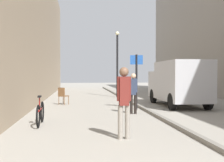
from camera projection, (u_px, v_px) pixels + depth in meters
name	position (u px, v px, depth m)	size (l,w,h in m)	color
ground_plane	(107.00, 107.00, 14.17)	(80.00, 80.00, 0.00)	gray
building_facade_left	(11.00, 11.00, 13.49)	(2.21, 40.00, 9.51)	gray
kerb_strip	(138.00, 105.00, 14.36)	(0.16, 40.00, 0.12)	slate
pedestrian_main_foreground	(124.00, 98.00, 7.13)	(0.37, 0.24, 1.85)	gray
pedestrian_mid_block	(133.00, 90.00, 11.69)	(0.33, 0.24, 1.70)	black
delivery_van	(178.00, 82.00, 14.54)	(1.99, 4.93, 2.33)	#B7B7BC
street_sign_post	(136.00, 77.00, 13.21)	(0.59, 0.17, 2.60)	black
lamp_post	(117.00, 60.00, 20.17)	(0.28, 0.28, 4.76)	black
bicycle_leaning	(40.00, 113.00, 9.16)	(0.10, 1.77, 0.98)	black
cafe_chair_near_window	(63.00, 95.00, 15.21)	(0.61, 0.61, 0.94)	brown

